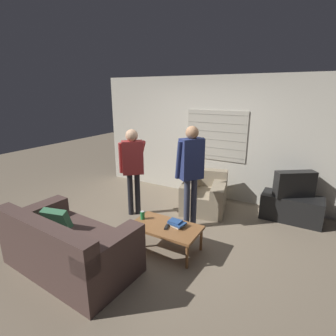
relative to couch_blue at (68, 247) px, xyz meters
name	(u,v)px	position (x,y,z in m)	size (l,w,h in m)	color
ground_plane	(159,235)	(0.59, 1.29, -0.32)	(16.00, 16.00, 0.00)	#7F705B
wall_back	(209,138)	(0.60, 3.32, 0.96)	(5.20, 0.08, 2.55)	#BCB7A8
couch_blue	(68,247)	(0.00, 0.00, 0.00)	(1.79, 1.03, 0.82)	#4C3833
armchair_beige	(205,195)	(0.84, 2.57, -0.02)	(0.97, 1.05, 0.72)	gray
coffee_table	(166,228)	(0.88, 1.00, 0.02)	(1.00, 0.56, 0.38)	brown
tv_stand	(291,208)	(2.37, 2.90, -0.09)	(1.01, 0.47, 0.46)	black
tv	(295,184)	(2.37, 2.90, 0.37)	(0.68, 0.56, 0.45)	black
person_left_standing	(133,162)	(-0.23, 1.72, 0.69)	(0.47, 0.74, 1.61)	black
person_right_standing	(191,166)	(0.89, 1.78, 0.77)	(0.55, 0.74, 1.73)	#33384C
book_stack	(176,223)	(1.01, 1.07, 0.10)	(0.26, 0.21, 0.09)	beige
soda_can	(142,215)	(0.47, 1.01, 0.12)	(0.07, 0.07, 0.13)	#238E47
spare_remote	(166,227)	(0.92, 0.95, 0.07)	(0.07, 0.14, 0.02)	black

